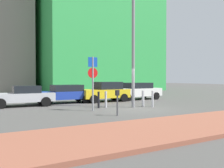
% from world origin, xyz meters
% --- Properties ---
extents(ground_plane, '(120.00, 120.00, 0.00)m').
position_xyz_m(ground_plane, '(0.00, 0.00, 0.00)').
color(ground_plane, '#4C4947').
extents(sidewalk_brick, '(40.00, 3.56, 0.14)m').
position_xyz_m(sidewalk_brick, '(0.00, -5.72, 0.07)').
color(sidewalk_brick, '#93513D').
rests_on(sidewalk_brick, ground).
extents(parked_car_silver, '(4.14, 2.03, 1.38)m').
position_xyz_m(parked_car_silver, '(-5.70, 4.82, 0.71)').
color(parked_car_silver, '#B7BABF').
rests_on(parked_car_silver, ground).
extents(parked_car_blue, '(4.27, 1.93, 1.39)m').
position_xyz_m(parked_car_blue, '(-2.58, 5.40, 0.74)').
color(parked_car_blue, '#1E389E').
rests_on(parked_car_blue, ground).
extents(parked_car_yellow, '(3.94, 1.99, 1.59)m').
position_xyz_m(parked_car_yellow, '(0.68, 5.00, 0.81)').
color(parked_car_yellow, gold).
rests_on(parked_car_yellow, ground).
extents(parked_car_white, '(4.59, 2.09, 1.49)m').
position_xyz_m(parked_car_white, '(3.94, 5.24, 0.78)').
color(parked_car_white, white).
rests_on(parked_car_white, ground).
extents(parking_sign_post, '(0.60, 0.10, 3.12)m').
position_xyz_m(parking_sign_post, '(-2.63, 0.37, 1.97)').
color(parking_sign_post, gray).
rests_on(parking_sign_post, ground).
extents(parking_meter, '(0.18, 0.14, 1.30)m').
position_xyz_m(parking_meter, '(-2.34, -1.91, 0.85)').
color(parking_meter, '#4C4C51').
rests_on(parking_meter, ground).
extents(street_lamp, '(0.70, 0.36, 7.93)m').
position_xyz_m(street_lamp, '(0.37, 0.61, 4.60)').
color(street_lamp, gray).
rests_on(street_lamp, ground).
extents(traffic_bollard_near, '(0.15, 0.15, 1.06)m').
position_xyz_m(traffic_bollard_near, '(-1.23, 1.38, 0.53)').
color(traffic_bollard_near, '#B7B7BC').
rests_on(traffic_bollard_near, ground).
extents(traffic_bollard_mid, '(0.14, 0.14, 1.04)m').
position_xyz_m(traffic_bollard_mid, '(-1.75, 1.38, 0.52)').
color(traffic_bollard_mid, black).
rests_on(traffic_bollard_mid, ground).
extents(traffic_bollard_far, '(0.18, 0.18, 1.07)m').
position_xyz_m(traffic_bollard_far, '(1.22, 0.68, 0.54)').
color(traffic_bollard_far, '#B7B7BC').
rests_on(traffic_bollard_far, ground).
extents(traffic_bollard_edge, '(0.15, 0.15, 1.08)m').
position_xyz_m(traffic_bollard_edge, '(1.57, 0.14, 0.54)').
color(traffic_bollard_edge, '#B7B7BC').
rests_on(traffic_bollard_edge, ground).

